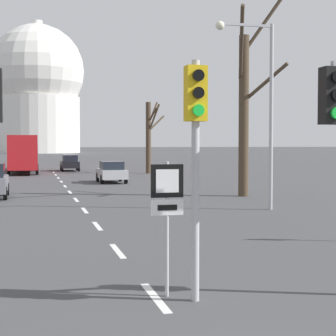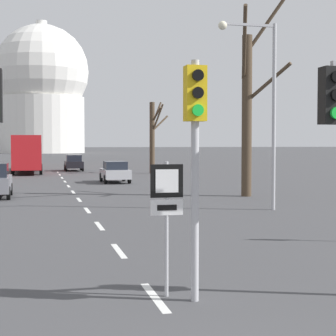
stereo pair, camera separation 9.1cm
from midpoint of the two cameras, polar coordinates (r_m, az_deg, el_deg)
name	(u,v)px [view 2 (the right image)]	position (r m, az deg, el deg)	size (l,w,h in m)	color
lane_stripe_0	(155,297)	(10.39, -1.09, -12.98)	(0.16, 2.00, 0.01)	silver
lane_stripe_1	(119,251)	(14.71, -4.85, -8.37)	(0.16, 2.00, 0.01)	silver
lane_stripe_2	(99,226)	(19.11, -6.85, -5.85)	(0.16, 2.00, 0.01)	silver
lane_stripe_3	(87,210)	(23.55, -8.09, -4.28)	(0.16, 2.00, 0.01)	silver
lane_stripe_4	(79,200)	(28.00, -8.93, -3.20)	(0.16, 2.00, 0.01)	silver
lane_stripe_5	(73,192)	(32.47, -9.54, -2.42)	(0.16, 2.00, 0.01)	silver
lane_stripe_6	(68,186)	(36.95, -10.01, -1.83)	(0.16, 2.00, 0.01)	silver
lane_stripe_7	(65,182)	(41.43, -10.37, -1.36)	(0.16, 2.00, 0.01)	silver
lane_stripe_8	(62,178)	(45.92, -10.66, -0.99)	(0.16, 2.00, 0.01)	silver
lane_stripe_9	(60,175)	(50.41, -10.90, -0.68)	(0.16, 2.00, 0.01)	silver
lane_stripe_10	(58,172)	(54.90, -11.10, -0.42)	(0.16, 2.00, 0.01)	silver
traffic_signal_centre_tall	(195,133)	(9.80, 3.04, 3.60)	(0.36, 0.34, 4.23)	#B2B2B7
route_sign_post	(167,205)	(10.13, 0.13, -3.77)	(0.60, 0.08, 2.46)	#B2B2B7
street_lamp_right	(263,94)	(23.65, 9.74, 7.43)	(2.52, 0.36, 7.71)	#B2B2B7
sedan_near_right	(115,172)	(39.87, -5.35, -0.37)	(1.84, 4.07, 1.51)	#B7B7BC
sedan_mid_centre	(74,163)	(57.29, -9.51, 0.53)	(1.79, 3.99, 1.63)	black
sedan_far_left	(23,162)	(62.21, -14.45, 0.63)	(1.95, 3.90, 1.60)	maroon
city_bus	(27,151)	(54.11, -14.06, 1.67)	(2.66, 10.80, 3.48)	red
bare_tree_right_near	(249,105)	(29.69, 8.30, 6.38)	(4.09, 5.25, 11.38)	#473828
bare_tree_right_far	(153,135)	(51.87, -1.48, 3.40)	(1.96, 2.69, 6.67)	#473828
capitol_dome	(42,89)	(167.62, -12.66, 7.84)	(26.88, 26.88, 37.97)	silver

